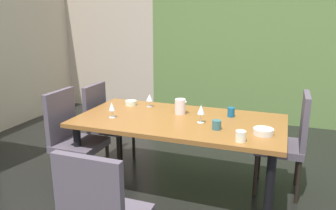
# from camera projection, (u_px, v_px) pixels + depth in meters

# --- Properties ---
(ground_plane) EXTENTS (5.87, 5.98, 0.02)m
(ground_plane) POSITION_uv_depth(u_px,v_px,m) (142.00, 205.00, 3.05)
(ground_plane) COLOR black
(back_panel_interior) EXTENTS (1.87, 0.10, 2.61)m
(back_panel_interior) POSITION_uv_depth(u_px,v_px,m) (107.00, 38.00, 6.03)
(back_panel_interior) COLOR beige
(back_panel_interior) RESTS_ON ground_plane
(garden_window_panel) EXTENTS (4.00, 0.10, 2.61)m
(garden_window_panel) POSITION_uv_depth(u_px,v_px,m) (274.00, 42.00, 5.06)
(garden_window_panel) COLOR olive
(garden_window_panel) RESTS_ON ground_plane
(dining_table) EXTENTS (1.96, 1.01, 0.74)m
(dining_table) POSITION_uv_depth(u_px,v_px,m) (179.00, 126.00, 3.15)
(dining_table) COLOR #915B28
(dining_table) RESTS_ON ground_plane
(chair_left_near) EXTENTS (0.44, 0.44, 1.00)m
(chair_left_near) POSITION_uv_depth(u_px,v_px,m) (72.00, 135.00, 3.23)
(chair_left_near) COLOR #544B57
(chair_left_near) RESTS_ON ground_plane
(chair_right_far) EXTENTS (0.44, 0.44, 1.01)m
(chair_right_far) POSITION_uv_depth(u_px,v_px,m) (289.00, 139.00, 3.13)
(chair_right_far) COLOR #544B57
(chair_right_far) RESTS_ON ground_plane
(chair_left_far) EXTENTS (0.44, 0.44, 0.94)m
(chair_left_far) POSITION_uv_depth(u_px,v_px,m) (105.00, 119.00, 3.80)
(chair_left_far) COLOR #544B57
(chair_left_far) RESTS_ON ground_plane
(wine_glass_east) EXTENTS (0.07, 0.07, 0.14)m
(wine_glass_east) POSITION_uv_depth(u_px,v_px,m) (149.00, 98.00, 3.53)
(wine_glass_east) COLOR silver
(wine_glass_east) RESTS_ON dining_table
(wine_glass_left) EXTENTS (0.07, 0.07, 0.17)m
(wine_glass_left) POSITION_uv_depth(u_px,v_px,m) (201.00, 110.00, 2.99)
(wine_glass_left) COLOR silver
(wine_glass_left) RESTS_ON dining_table
(wine_glass_north) EXTENTS (0.06, 0.06, 0.16)m
(wine_glass_north) POSITION_uv_depth(u_px,v_px,m) (112.00, 107.00, 3.14)
(wine_glass_north) COLOR silver
(wine_glass_north) RESTS_ON dining_table
(serving_bowl_near_shelf) EXTENTS (0.13, 0.13, 0.05)m
(serving_bowl_near_shelf) POSITION_uv_depth(u_px,v_px,m) (131.00, 103.00, 3.61)
(serving_bowl_near_shelf) COLOR silver
(serving_bowl_near_shelf) RESTS_ON dining_table
(serving_bowl_right) EXTENTS (0.17, 0.17, 0.05)m
(serving_bowl_right) POSITION_uv_depth(u_px,v_px,m) (263.00, 131.00, 2.71)
(serving_bowl_right) COLOR silver
(serving_bowl_right) RESTS_ON dining_table
(cup_front) EXTENTS (0.08, 0.08, 0.09)m
(cup_front) POSITION_uv_depth(u_px,v_px,m) (241.00, 136.00, 2.56)
(cup_front) COLOR white
(cup_front) RESTS_ON dining_table
(cup_center) EXTENTS (0.07, 0.07, 0.09)m
(cup_center) POSITION_uv_depth(u_px,v_px,m) (231.00, 112.00, 3.19)
(cup_center) COLOR #165C8A
(cup_center) RESTS_ON dining_table
(cup_west) EXTENTS (0.08, 0.08, 0.08)m
(cup_west) POSITION_uv_depth(u_px,v_px,m) (217.00, 125.00, 2.83)
(cup_west) COLOR #35686F
(cup_west) RESTS_ON dining_table
(pitcher_corner) EXTENTS (0.12, 0.11, 0.15)m
(pitcher_corner) POSITION_uv_depth(u_px,v_px,m) (180.00, 106.00, 3.28)
(pitcher_corner) COLOR silver
(pitcher_corner) RESTS_ON dining_table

